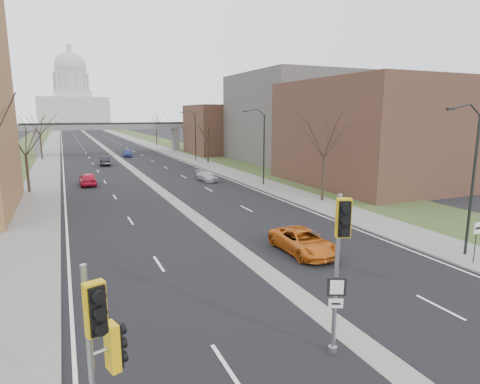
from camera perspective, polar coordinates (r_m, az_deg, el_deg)
ground at (r=15.51m, az=19.81°, el=-21.75°), size 700.00×700.00×0.00m
road_surface at (r=159.68m, az=-20.59°, el=7.41°), size 20.00×600.00×0.01m
median_strip at (r=159.68m, az=-20.59°, el=7.40°), size 1.20×600.00×0.02m
sidewalk_right at (r=160.82m, az=-16.29°, el=7.71°), size 4.00×600.00×0.12m
sidewalk_left at (r=159.42m, az=-24.92°, el=7.10°), size 4.00×600.00×0.12m
grass_verge_right at (r=161.73m, az=-14.17°, el=7.83°), size 8.00×600.00×0.10m
grass_verge_left at (r=159.63m, az=-27.09°, el=6.92°), size 8.00×600.00×0.10m
commercial_block_near at (r=50.03m, az=18.27°, el=7.95°), size 16.00×20.00×12.00m
commercial_block_mid at (r=71.71m, az=7.74°, el=10.37°), size 18.00×22.00×15.00m
commercial_block_far at (r=85.24m, az=-2.22°, el=8.87°), size 14.00×14.00×10.00m
pedestrian_bridge at (r=89.74m, az=-17.99°, el=8.36°), size 34.00×3.00×6.45m
capitol at (r=329.48m, az=-22.70°, el=12.03°), size 48.00×42.00×55.75m
streetlight_near at (r=25.45m, az=29.68°, el=6.73°), size 2.61×0.20×8.70m
streetlight_mid at (r=45.97m, az=2.54°, el=9.45°), size 2.61×0.20×8.70m
streetlight_far at (r=70.22m, az=-7.05°, el=9.93°), size 2.61×0.20×8.70m
tree_left_b at (r=47.37m, az=-28.41°, el=7.31°), size 6.75×6.75×8.81m
tree_left_c at (r=81.28m, az=-26.72°, el=9.06°), size 7.65×7.65×9.99m
tree_right_a at (r=38.42m, az=11.98°, el=8.43°), size 7.20×7.20×9.40m
tree_right_b at (r=68.02m, az=-4.64°, el=8.99°), size 6.30×6.30×8.22m
tree_right_c at (r=106.57m, az=-11.88°, el=10.19°), size 7.65×7.65×9.99m
signal_pole_left at (r=9.68m, az=-19.09°, el=-19.67°), size 0.87×1.14×5.17m
signal_pole_median at (r=13.55m, az=14.04°, el=-7.71°), size 0.83×0.95×5.68m
speed_limit_sign at (r=25.50m, az=30.56°, el=-5.32°), size 0.50×0.05×2.34m
car_left_near at (r=50.18m, az=-20.83°, el=1.76°), size 1.81×4.45×1.51m
car_left_far at (r=68.97m, az=-18.64°, el=4.24°), size 1.96×4.62×1.48m
car_right_near at (r=24.53m, az=8.92°, el=-6.94°), size 2.37×5.13×1.42m
car_right_mid at (r=50.17m, az=-4.74°, el=2.28°), size 1.98×4.29×1.22m
car_right_far at (r=81.41m, az=-15.74°, el=5.33°), size 1.88×4.15×1.38m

